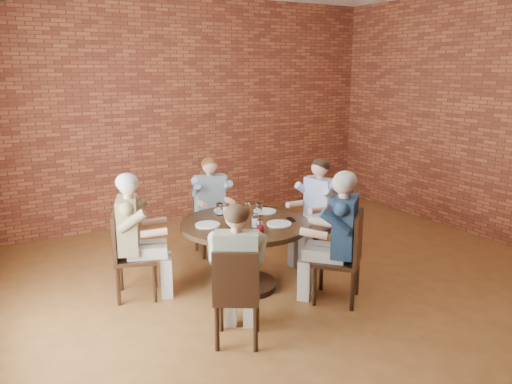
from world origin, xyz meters
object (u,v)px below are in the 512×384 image
chair_a (321,222)px  chair_b (210,215)px  chair_d (237,293)px  diner_e (338,238)px  chair_c (127,251)px  diner_d (237,275)px  chair_e (346,254)px  diner_a (317,212)px  diner_c (135,237)px  smartphone (291,219)px  diner_b (211,207)px  dining_table (245,242)px

chair_a → chair_b: (-1.05, 0.98, -0.01)m
chair_d → diner_e: diner_e is taller
chair_c → diner_d: diner_d is taller
chair_d → diner_e: 1.34m
chair_b → chair_e: bearing=-67.1°
diner_a → chair_e: diner_a is taller
diner_c → chair_e: size_ratio=1.39×
smartphone → chair_c: bearing=174.9°
diner_c → chair_e: 2.17m
diner_d → chair_a: bearing=-114.6°
diner_b → diner_e: 1.95m
dining_table → diner_c: (-1.08, 0.37, 0.13)m
diner_a → diner_b: bearing=-144.2°
dining_table → diner_a: (1.11, 0.22, 0.12)m
diner_a → diner_d: size_ratio=1.03×
diner_c → diner_a: bearing=-75.1°
dining_table → chair_d: chair_d is taller
chair_a → chair_b: chair_a is taller
diner_a → smartphone: diner_a is taller
diner_d → chair_e: diner_d is taller
dining_table → chair_d: 1.19m
dining_table → diner_d: (-0.59, -0.94, 0.10)m
smartphone → diner_c: bearing=174.9°
chair_c → diner_e: bearing=-102.9°
diner_b → chair_d: (-0.76, -2.14, -0.14)m
diner_e → diner_d: bearing=-32.9°
chair_d → diner_e: (1.30, 0.27, 0.19)m
chair_b → chair_e: size_ratio=0.94×
chair_c → diner_a: bearing=-75.6°
chair_e → diner_a: bearing=-152.9°
chair_a → diner_b: size_ratio=0.73×
chair_a → chair_b: size_ratio=1.03×
chair_a → diner_b: diner_b is taller
chair_a → chair_e: chair_e is taller
dining_table → diner_b: 1.15m
dining_table → chair_b: bearing=83.3°
diner_a → diner_c: (-2.20, 0.16, 0.01)m
diner_c → chair_b: bearing=-36.7°
dining_table → chair_a: bearing=11.0°
diner_a → chair_c: size_ratio=1.39×
chair_c → chair_d: size_ratio=1.04×
smartphone → diner_d: bearing=-129.6°
diner_a → chair_b: bearing=-146.7°
diner_c → diner_d: 1.41m
chair_a → chair_c: bearing=-105.1°
diner_b → chair_d: size_ratio=1.40×
chair_c → diner_e: diner_e is taller
diner_b → diner_d: (-0.72, -2.08, 0.00)m
diner_b → diner_a: bearing=-36.4°
chair_e → smartphone: 0.71m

